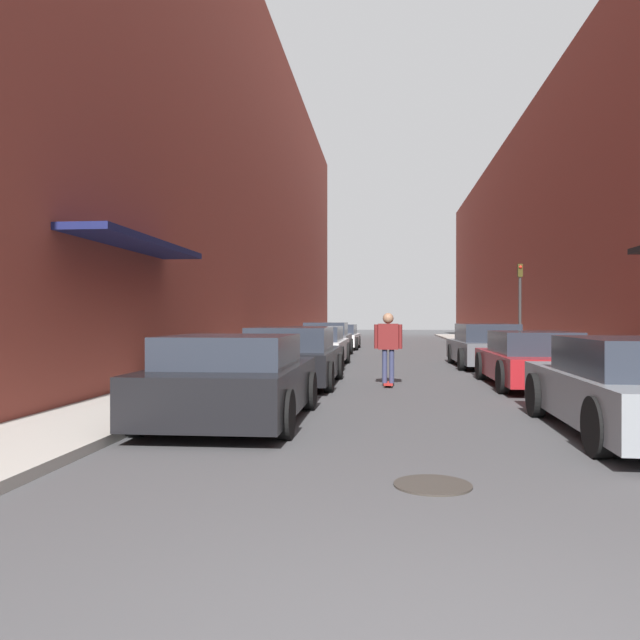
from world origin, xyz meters
The scene contains 16 objects.
ground centered at (0.00, 20.67, 0.00)m, with size 113.70×113.70×0.00m, color #424244.
curb_strip_left centered at (-4.61, 25.84, 0.06)m, with size 1.80×51.68×0.12m.
curb_strip_right centered at (4.61, 25.84, 0.06)m, with size 1.80×51.68×0.12m.
building_row_left centered at (-7.51, 25.84, 7.41)m, with size 4.90×51.68×14.83m.
building_row_right centered at (7.51, 25.84, 5.23)m, with size 4.90×51.68×10.45m.
parked_car_left_0 centered at (-2.65, 6.51, 0.61)m, with size 2.08×4.03×1.26m.
parked_car_left_1 centered at (-2.55, 11.51, 0.62)m, with size 2.06×4.32×1.30m.
parked_car_left_2 centered at (-2.61, 16.77, 0.62)m, with size 1.91×4.76×1.24m.
parked_car_left_3 centered at (-2.78, 22.11, 0.64)m, with size 1.92×4.12×1.33m.
parked_car_left_4 centered at (-2.66, 27.75, 0.58)m, with size 1.86×4.03×1.20m.
parked_car_right_0 centered at (2.72, 6.01, 0.61)m, with size 2.00×4.54×1.25m.
parked_car_right_1 centered at (2.69, 11.71, 0.59)m, with size 1.89×4.60×1.21m.
parked_car_right_2 centered at (2.57, 17.15, 0.64)m, with size 1.94×4.60×1.33m.
skateboarder centered at (-0.41, 11.46, 0.99)m, with size 0.62×0.78×1.61m.
manhole_cover centered at (-0.05, 3.34, 0.01)m, with size 0.70×0.70×0.02m.
traffic_light centered at (4.11, 19.61, 2.14)m, with size 0.16×0.22×3.23m.
Camera 1 is at (-0.47, -2.30, 1.50)m, focal length 35.00 mm.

